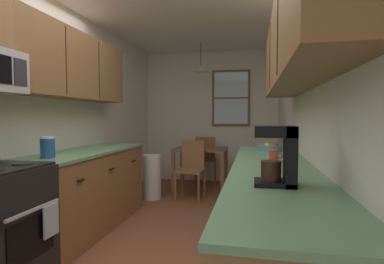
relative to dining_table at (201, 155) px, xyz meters
name	(u,v)px	position (x,y,z in m)	size (l,w,h in m)	color
ground_plane	(178,227)	(0.05, -1.81, -0.61)	(12.00, 12.00, 0.00)	brown
wall_left	(71,117)	(-1.30, -1.81, 0.67)	(0.10, 9.00, 2.55)	white
wall_right	(303,117)	(1.40, -1.81, 0.67)	(0.10, 9.00, 2.55)	white
wall_back	(211,117)	(0.05, 0.84, 0.67)	(4.40, 0.10, 2.55)	white
counter_left	(87,190)	(-0.95, -2.06, -0.15)	(0.64, 1.89, 0.90)	olive
upper_cabinets_left	(71,66)	(-1.09, -2.11, 1.23)	(0.33, 1.97, 0.72)	olive
counter_right	(273,224)	(1.05, -2.76, -0.15)	(0.64, 3.02, 0.90)	olive
upper_cabinets_right	(296,42)	(1.19, -2.81, 1.21)	(0.33, 2.70, 0.63)	olive
dining_table	(201,155)	(0.00, 0.00, 0.00)	(0.88, 0.71, 0.73)	brown
dining_chair_near	(191,167)	(-0.05, -0.56, -0.10)	(0.42, 0.42, 0.90)	olive
dining_chair_far	(206,157)	(0.00, 0.56, -0.10)	(0.44, 0.44, 0.90)	olive
pendant_light	(201,69)	(0.00, 0.00, 1.49)	(0.26, 0.26, 0.50)	black
back_window	(231,98)	(0.46, 0.77, 1.03)	(0.72, 0.05, 1.08)	brown
trash_bin	(152,177)	(-0.65, -0.69, -0.26)	(0.28, 0.28, 0.69)	white
storage_canister	(48,147)	(-0.95, -2.71, 0.39)	(0.13, 0.13, 0.20)	#265999
dish_towel	(51,220)	(-0.59, -3.17, -0.11)	(0.02, 0.16, 0.24)	silver
coffee_maker	(281,155)	(1.04, -3.44, 0.47)	(0.22, 0.18, 0.33)	black
mug_by_coffeemaker	(274,156)	(1.06, -2.59, 0.35)	(0.11, 0.07, 0.10)	#BF3F33
fruit_bowl	(270,147)	(1.07, -1.70, 0.33)	(0.27, 0.27, 0.09)	#597F9E
table_serving_bowl	(195,147)	(-0.09, -0.05, 0.16)	(0.20, 0.20, 0.06)	#4C7299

